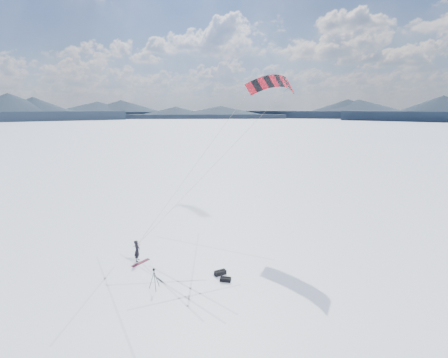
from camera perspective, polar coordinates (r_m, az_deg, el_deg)
name	(u,v)px	position (r m, az deg, el deg)	size (l,w,h in m)	color
ground	(158,281)	(22.89, -11.61, -17.09)	(1800.00, 1800.00, 0.00)	white
horizon_hills	(155,229)	(21.34, -12.05, -8.55)	(704.84, 706.81, 8.85)	#1B2636
snow_tracks	(151,288)	(22.19, -12.73, -18.15)	(17.62, 14.39, 0.01)	silver
snowkiter	(138,261)	(25.76, -14.93, -13.72)	(0.59, 0.39, 1.62)	black
snowboard	(141,263)	(25.38, -14.44, -14.06)	(1.53, 0.28, 0.04)	maroon
tripod	(154,276)	(21.61, -12.17, -16.31)	(0.67, 0.58, 1.38)	black
gear_bag_a	(220,273)	(23.06, -0.67, -16.12)	(0.82, 0.45, 0.35)	black
gear_bag_b	(226,279)	(22.32, 0.27, -17.21)	(0.78, 0.69, 0.33)	black
power_kite	(271,85)	(30.76, 8.31, 16.07)	(14.33, 6.07, 12.86)	red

